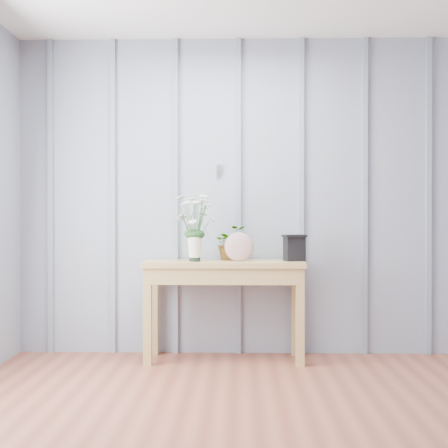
{
  "coord_description": "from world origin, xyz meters",
  "views": [
    {
      "loc": [
        -0.25,
        -2.71,
        1.07
      ],
      "look_at": [
        -0.36,
        1.94,
        1.03
      ],
      "focal_mm": 50.0,
      "sensor_mm": 36.0,
      "label": 1
    }
  ],
  "objects_px": {
    "sideboard": "(224,276)",
    "felt_disc_vessel": "(239,247)",
    "daisy_vase": "(195,218)",
    "carved_box": "(294,248)"
  },
  "relations": [
    {
      "from": "sideboard",
      "to": "felt_disc_vessel",
      "type": "height_order",
      "value": "felt_disc_vessel"
    },
    {
      "from": "sideboard",
      "to": "felt_disc_vessel",
      "type": "relative_size",
      "value": 5.51
    },
    {
      "from": "sideboard",
      "to": "daisy_vase",
      "type": "xyz_separation_m",
      "value": [
        -0.22,
        -0.05,
        0.44
      ]
    },
    {
      "from": "daisy_vase",
      "to": "sideboard",
      "type": "bearing_deg",
      "value": 13.5
    },
    {
      "from": "daisy_vase",
      "to": "carved_box",
      "type": "bearing_deg",
      "value": 4.58
    },
    {
      "from": "sideboard",
      "to": "felt_disc_vessel",
      "type": "bearing_deg",
      "value": -21.25
    },
    {
      "from": "daisy_vase",
      "to": "carved_box",
      "type": "height_order",
      "value": "daisy_vase"
    },
    {
      "from": "sideboard",
      "to": "felt_disc_vessel",
      "type": "distance_m",
      "value": 0.25
    },
    {
      "from": "sideboard",
      "to": "carved_box",
      "type": "relative_size",
      "value": 6.03
    },
    {
      "from": "daisy_vase",
      "to": "carved_box",
      "type": "xyz_separation_m",
      "value": [
        0.75,
        0.06,
        -0.22
      ]
    }
  ]
}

